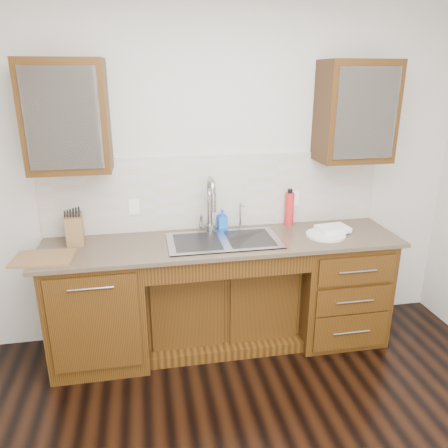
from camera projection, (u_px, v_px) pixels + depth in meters
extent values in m
cube|color=beige|center=(215.00, 173.00, 3.49)|extent=(4.00, 0.10, 2.70)
cube|color=#593014|center=(99.00, 306.00, 3.29)|extent=(0.70, 0.62, 0.88)
cube|color=#593014|center=(221.00, 300.00, 3.57)|extent=(1.20, 0.44, 0.70)
cube|color=#593014|center=(336.00, 285.00, 3.62)|extent=(0.70, 0.62, 0.88)
cube|color=#84705B|center=(223.00, 242.00, 3.29)|extent=(2.70, 0.65, 0.03)
cube|color=beige|center=(216.00, 192.00, 3.48)|extent=(2.70, 0.02, 0.59)
cube|color=#9E9EA5|center=(224.00, 252.00, 3.30)|extent=(0.84, 0.46, 0.19)
cylinder|color=#999993|center=(210.00, 207.00, 3.41)|extent=(0.04, 0.04, 0.40)
cylinder|color=#999993|center=(240.00, 215.00, 3.49)|extent=(0.02, 0.02, 0.24)
cube|color=#593014|center=(67.00, 117.00, 2.95)|extent=(0.55, 0.34, 0.75)
cube|color=#593014|center=(355.00, 112.00, 3.31)|extent=(0.55, 0.34, 0.75)
cube|color=white|center=(134.00, 207.00, 3.38)|extent=(0.08, 0.01, 0.12)
cube|color=white|center=(294.00, 199.00, 3.61)|extent=(0.08, 0.01, 0.12)
imported|color=blue|center=(222.00, 219.00, 3.51)|extent=(0.08, 0.08, 0.16)
cylinder|color=red|center=(289.00, 209.00, 3.59)|extent=(0.08, 0.08, 0.27)
cylinder|color=silver|center=(326.00, 235.00, 3.38)|extent=(0.33, 0.33, 0.02)
cube|color=beige|center=(333.00, 229.00, 3.43)|extent=(0.26, 0.20, 0.04)
cube|color=brown|center=(75.00, 229.00, 3.21)|extent=(0.14, 0.20, 0.22)
cube|color=olive|center=(43.00, 258.00, 2.95)|extent=(0.41, 0.30, 0.02)
imported|color=silver|center=(51.00, 124.00, 2.95)|extent=(0.15, 0.15, 0.11)
imported|color=white|center=(87.00, 125.00, 2.99)|extent=(0.12, 0.12, 0.09)
imported|color=silver|center=(341.00, 119.00, 3.31)|extent=(0.17, 0.17, 0.10)
imported|color=white|center=(363.00, 119.00, 3.34)|extent=(0.12, 0.12, 0.10)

